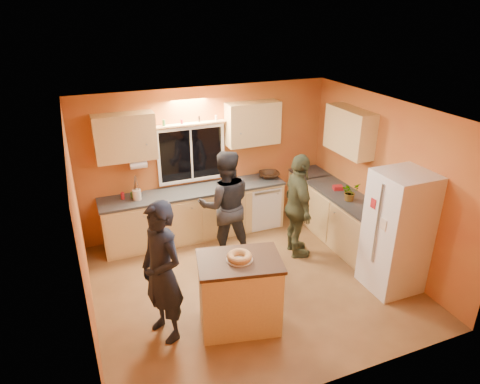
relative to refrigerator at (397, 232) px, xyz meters
name	(u,v)px	position (x,y,z in m)	size (l,w,h in m)	color
ground	(251,283)	(-1.89, 0.80, -0.90)	(4.50, 4.50, 0.00)	brown
room_shell	(249,173)	(-1.77, 1.21, 0.72)	(4.54, 4.04, 2.61)	#C67C32
back_counter	(215,210)	(-1.88, 2.50, -0.45)	(4.23, 0.62, 0.90)	#E2C477
right_counter	(344,220)	(0.06, 1.30, -0.45)	(0.62, 1.84, 0.90)	#E2C477
refrigerator	(397,232)	(0.00, 0.00, 0.00)	(0.72, 0.70, 1.80)	silver
island	(239,292)	(-2.39, 0.05, -0.39)	(1.16, 0.91, 1.00)	#E2C477
bundt_pastry	(239,257)	(-2.39, 0.05, 0.14)	(0.31, 0.31, 0.09)	#B47749
person_left	(162,273)	(-3.31, 0.24, 0.02)	(0.67, 0.44, 1.84)	black
person_center	(225,205)	(-1.95, 1.73, 0.01)	(0.88, 0.69, 1.81)	black
person_right	(298,207)	(-0.87, 1.29, -0.02)	(1.03, 0.43, 1.75)	#363C26
mixing_bowl	(269,175)	(-0.79, 2.54, 0.05)	(0.38, 0.38, 0.09)	black
utensil_crock	(137,195)	(-3.22, 2.48, 0.09)	(0.14, 0.14, 0.17)	beige
potted_plant	(350,192)	(0.00, 1.15, 0.15)	(0.28, 0.24, 0.31)	gray
red_box	(338,188)	(0.07, 1.58, 0.04)	(0.16, 0.12, 0.07)	#A3191E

